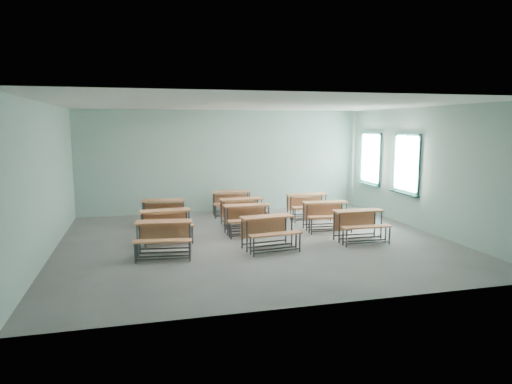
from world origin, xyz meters
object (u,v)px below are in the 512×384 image
(desk_unit_r2c1, at_px, (243,207))
(desk_unit_r3c1, at_px, (232,199))
(desk_unit_r1c1, at_px, (248,215))
(desk_unit_r2c2, at_px, (308,202))
(desk_unit_r1c0, at_px, (166,221))
(desk_unit_r0c1, at_px, (269,227))
(desk_unit_r0c0, at_px, (164,233))
(desk_unit_r1c2, at_px, (326,211))
(desk_unit_r0c2, at_px, (360,221))
(desk_unit_r2c0, at_px, (163,209))

(desk_unit_r2c1, bearing_deg, desk_unit_r3c1, 85.77)
(desk_unit_r1c1, height_order, desk_unit_r2c2, same)
(desk_unit_r1c0, xyz_separation_m, desk_unit_r3c1, (2.13, 2.68, 0.00))
(desk_unit_r0c1, bearing_deg, desk_unit_r0c0, 172.58)
(desk_unit_r1c0, bearing_deg, desk_unit_r0c1, -36.13)
(desk_unit_r0c0, height_order, desk_unit_r1c1, same)
(desk_unit_r1c2, bearing_deg, desk_unit_r0c2, -73.38)
(desk_unit_r1c2, bearing_deg, desk_unit_r0c0, -157.15)
(desk_unit_r2c1, bearing_deg, desk_unit_r2c2, 4.45)
(desk_unit_r1c1, bearing_deg, desk_unit_r1c2, -3.01)
(desk_unit_r0c0, distance_m, desk_unit_r2c2, 5.16)
(desk_unit_r0c0, bearing_deg, desk_unit_r1c1, 42.51)
(desk_unit_r1c0, bearing_deg, desk_unit_r0c2, -19.50)
(desk_unit_r0c2, xyz_separation_m, desk_unit_r2c2, (-0.26, 2.73, 0.00))
(desk_unit_r1c1, height_order, desk_unit_r1c2, same)
(desk_unit_r1c2, bearing_deg, desk_unit_r1c0, -173.75)
(desk_unit_r1c0, height_order, desk_unit_r1c2, same)
(desk_unit_r0c2, xyz_separation_m, desk_unit_r3c1, (-2.31, 3.83, 0.00))
(desk_unit_r0c1, xyz_separation_m, desk_unit_r0c2, (2.28, 0.15, 0.00))
(desk_unit_r0c1, xyz_separation_m, desk_unit_r1c2, (1.99, 1.47, 0.00))
(desk_unit_r0c1, height_order, desk_unit_r2c2, same)
(desk_unit_r0c0, distance_m, desk_unit_r0c2, 4.56)
(desk_unit_r0c0, xyz_separation_m, desk_unit_r2c2, (4.30, 2.87, 0.00))
(desk_unit_r0c0, height_order, desk_unit_r2c2, same)
(desk_unit_r0c0, distance_m, desk_unit_r3c1, 4.56)
(desk_unit_r0c1, height_order, desk_unit_r3c1, same)
(desk_unit_r1c1, xyz_separation_m, desk_unit_r1c2, (2.10, -0.07, 0.00))
(desk_unit_r1c0, bearing_deg, desk_unit_r2c2, 15.82)
(desk_unit_r3c1, bearing_deg, desk_unit_r1c0, -124.54)
(desk_unit_r1c1, xyz_separation_m, desk_unit_r2c0, (-2.02, 1.35, 0.00))
(desk_unit_r1c0, xyz_separation_m, desk_unit_r2c0, (0.02, 1.57, 0.00))
(desk_unit_r1c2, height_order, desk_unit_r2c0, same)
(desk_unit_r0c2, xyz_separation_m, desk_unit_r1c2, (-0.29, 1.31, 0.00))
(desk_unit_r1c0, distance_m, desk_unit_r2c0, 1.57)
(desk_unit_r1c2, distance_m, desk_unit_r2c2, 1.42)
(desk_unit_r2c0, bearing_deg, desk_unit_r1c0, -83.69)
(desk_unit_r2c0, distance_m, desk_unit_r2c2, 4.15)
(desk_unit_r2c0, xyz_separation_m, desk_unit_r2c1, (2.12, -0.32, 0.00))
(desk_unit_r0c1, relative_size, desk_unit_r2c2, 1.06)
(desk_unit_r0c0, distance_m, desk_unit_r2c1, 3.40)
(desk_unit_r0c1, bearing_deg, desk_unit_r2c2, 48.03)
(desk_unit_r0c0, bearing_deg, desk_unit_r3c1, 68.02)
(desk_unit_r0c0, relative_size, desk_unit_r2c1, 1.03)
(desk_unit_r0c2, distance_m, desk_unit_r2c0, 5.19)
(desk_unit_r2c1, bearing_deg, desk_unit_r0c0, -136.39)
(desk_unit_r1c1, height_order, desk_unit_r3c1, same)
(desk_unit_r0c1, height_order, desk_unit_r2c1, same)
(desk_unit_r0c0, xyz_separation_m, desk_unit_r0c1, (2.28, -0.02, 0.00))
(desk_unit_r0c1, bearing_deg, desk_unit_r1c0, 141.72)
(desk_unit_r0c1, height_order, desk_unit_r1c1, same)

